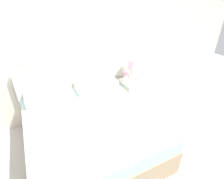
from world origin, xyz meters
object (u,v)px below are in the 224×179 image
(table_lamp, at_px, (132,66))
(alarm_clock, at_px, (138,79))
(teacup, at_px, (137,83))
(flower_vase, at_px, (126,74))
(bed, at_px, (88,127))
(nightstand, at_px, (131,93))

(table_lamp, xyz_separation_m, alarm_clock, (0.06, -0.13, -0.24))
(table_lamp, bearing_deg, alarm_clock, -64.33)
(teacup, height_order, alarm_clock, alarm_clock)
(table_lamp, relative_size, teacup, 3.14)
(flower_vase, bearing_deg, bed, -146.66)
(table_lamp, relative_size, flower_vase, 1.65)
(alarm_clock, bearing_deg, table_lamp, 115.67)
(nightstand, height_order, teacup, teacup)
(nightstand, relative_size, table_lamp, 1.32)
(nightstand, height_order, flower_vase, flower_vase)
(bed, height_order, alarm_clock, bed)
(nightstand, distance_m, alarm_clock, 0.33)
(bed, relative_size, teacup, 14.83)
(teacup, bearing_deg, nightstand, 94.37)
(nightstand, bearing_deg, table_lamp, 63.76)
(bed, relative_size, table_lamp, 4.72)
(table_lamp, xyz_separation_m, teacup, (-0.04, -0.26, -0.25))
(bed, bearing_deg, flower_vase, 33.34)
(table_lamp, distance_m, teacup, 0.37)
(nightstand, distance_m, teacup, 0.33)
(bed, height_order, table_lamp, bed)
(bed, xyz_separation_m, teacup, (1.18, 0.50, 0.26))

